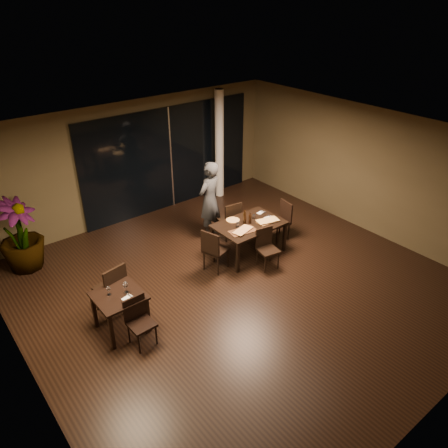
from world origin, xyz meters
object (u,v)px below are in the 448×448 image
at_px(main_table, 249,227).
at_px(chair_main_near, 266,246).
at_px(chair_side_near, 139,318).
at_px(bottle_c, 245,216).
at_px(diner, 210,200).
at_px(bottle_b, 250,217).
at_px(side_table, 119,301).
at_px(potted_plant, 20,235).
at_px(chair_main_right, 282,218).
at_px(chair_side_far, 113,286).
at_px(chair_main_left, 214,249).
at_px(chair_main_far, 231,219).
at_px(bottle_a, 245,218).

bearing_deg(main_table, chair_main_near, -94.05).
distance_m(main_table, chair_side_near, 3.44).
xyz_separation_m(main_table, bottle_c, (-0.03, 0.13, 0.22)).
relative_size(diner, bottle_b, 6.72).
distance_m(side_table, potted_plant, 3.11).
bearing_deg(chair_main_right, potted_plant, -107.97).
bearing_deg(chair_side_near, bottle_b, 14.29).
relative_size(chair_side_far, chair_side_near, 1.18).
height_order(side_table, bottle_b, bottle_b).
bearing_deg(potted_plant, side_table, -76.72).
relative_size(diner, bottle_c, 6.64).
relative_size(chair_side_far, diner, 0.54).
bearing_deg(chair_side_far, bottle_b, 169.59).
distance_m(chair_main_left, chair_side_far, 2.24).
relative_size(chair_main_near, bottle_b, 3.13).
bearing_deg(main_table, chair_main_far, 83.80).
xyz_separation_m(chair_side_near, potted_plant, (-0.82, 3.48, 0.31)).
bearing_deg(main_table, side_table, -171.63).
xyz_separation_m(chair_main_left, bottle_c, (1.01, 0.20, 0.35)).
height_order(chair_main_near, diner, diner).
distance_m(chair_side_far, bottle_a, 3.21).
relative_size(chair_main_left, bottle_c, 3.41).
distance_m(chair_main_near, chair_side_near, 3.27).
height_order(chair_side_near, bottle_a, bottle_a).
distance_m(side_table, chair_main_near, 3.36).
xyz_separation_m(side_table, potted_plant, (-0.71, 3.02, 0.18)).
distance_m(side_table, chair_main_left, 2.40).
height_order(chair_main_near, chair_main_right, chair_main_right).
height_order(chair_main_right, bottle_c, bottle_c).
bearing_deg(bottle_b, chair_side_near, -163.79).
xyz_separation_m(chair_main_far, diner, (-0.29, 0.43, 0.41)).
bearing_deg(chair_main_left, bottle_a, -99.49).
height_order(chair_side_far, bottle_a, bottle_a).
xyz_separation_m(diner, bottle_c, (0.18, -1.04, -0.05)).
bearing_deg(chair_side_far, bottle_a, 170.45).
bearing_deg(side_table, diner, 27.57).
distance_m(chair_main_near, bottle_c, 0.84).
bearing_deg(chair_side_far, chair_main_left, 167.67).
bearing_deg(chair_main_near, chair_main_left, 162.40).
height_order(chair_side_near, bottle_c, bottle_c).
distance_m(chair_main_near, chair_side_far, 3.30).
xyz_separation_m(bottle_b, bottle_c, (-0.06, 0.12, 0.00)).
bearing_deg(chair_side_near, diner, 32.67).
height_order(main_table, bottle_b, bottle_b).
height_order(chair_main_near, chair_main_left, chair_main_left).
height_order(chair_main_left, potted_plant, potted_plant).
distance_m(side_table, bottle_a, 3.37).
height_order(chair_side_near, diner, diner).
xyz_separation_m(chair_main_near, potted_plant, (-4.07, 3.13, 0.31)).
relative_size(chair_main_left, chair_main_right, 1.05).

